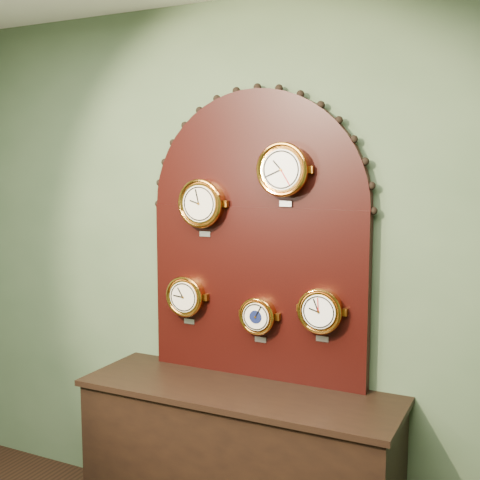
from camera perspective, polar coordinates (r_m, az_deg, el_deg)
The scene contains 8 objects.
wall_back at distance 3.26m, azimuth 1.93°, elevation -2.66°, with size 4.00×4.00×0.00m, color #44593D.
shop_counter at distance 3.35m, azimuth -0.16°, elevation -20.51°, with size 1.60×0.50×0.80m, color black.
display_board at distance 3.19m, azimuth 1.58°, elevation 1.21°, with size 1.26×0.06×1.53m.
roman_clock at distance 3.25m, azimuth -3.57°, elevation 3.41°, with size 0.26×0.08×0.31m.
arabic_clock at distance 3.04m, azimuth 4.05°, elevation 6.53°, with size 0.27×0.08×0.32m.
hygrometer at distance 3.37m, azimuth -5.02°, elevation -5.21°, with size 0.22×0.08×0.27m.
barometer at distance 3.19m, azimuth 1.70°, elevation -7.03°, with size 0.20×0.08×0.25m.
tide_clock at distance 3.06m, azimuth 7.49°, elevation -6.51°, with size 0.23×0.08×0.28m.
Camera 1 is at (1.31, -0.44, 1.94)m, focal length 45.99 mm.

